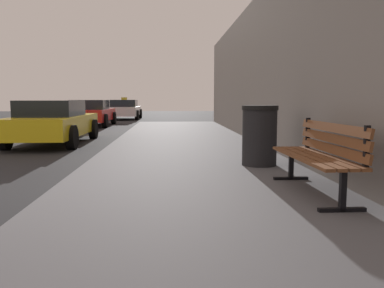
{
  "coord_description": "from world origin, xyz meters",
  "views": [
    {
      "loc": [
        3.55,
        -4.57,
        1.3
      ],
      "look_at": [
        3.91,
        1.85,
        0.57
      ],
      "focal_mm": 37.06,
      "sensor_mm": 36.0,
      "label": 1
    }
  ],
  "objects": [
    {
      "name": "car_yellow",
      "position": [
        0.16,
        7.23,
        0.65
      ],
      "size": [
        1.92,
        4.57,
        1.27
      ],
      "color": "yellow",
      "rests_on": "ground_plane"
    },
    {
      "name": "trash_bin",
      "position": [
        5.11,
        2.24,
        0.68
      ],
      "size": [
        0.63,
        0.63,
        1.05
      ],
      "color": "black",
      "rests_on": "sidewalk"
    },
    {
      "name": "sidewalk",
      "position": [
        4.0,
        0.0,
        0.07
      ],
      "size": [
        4.0,
        32.0,
        0.15
      ],
      "primitive_type": "cube",
      "color": "#5B5B60",
      "rests_on": "ground_plane"
    },
    {
      "name": "bench",
      "position": [
        5.39,
        0.13,
        0.67
      ],
      "size": [
        0.53,
        1.89,
        0.89
      ],
      "rotation": [
        0.0,
        0.0,
        0.02
      ],
      "color": "brown",
      "rests_on": "sidewalk"
    },
    {
      "name": "car_red",
      "position": [
        -0.32,
        15.14,
        0.65
      ],
      "size": [
        2.03,
        4.42,
        1.27
      ],
      "color": "red",
      "rests_on": "ground_plane"
    },
    {
      "name": "car_white",
      "position": [
        0.6,
        21.74,
        0.65
      ],
      "size": [
        2.03,
        4.42,
        1.43
      ],
      "color": "white",
      "rests_on": "ground_plane"
    }
  ]
}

